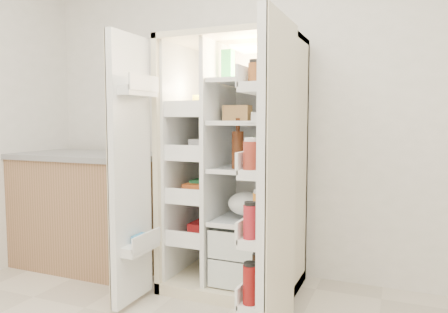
% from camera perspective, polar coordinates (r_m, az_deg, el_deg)
% --- Properties ---
extents(wall_back, '(4.00, 0.02, 2.70)m').
position_cam_1_polar(wall_back, '(3.36, 5.86, 7.14)').
color(wall_back, white).
rests_on(wall_back, floor).
extents(refrigerator, '(0.92, 0.70, 1.80)m').
position_cam_1_polar(refrigerator, '(3.10, 1.97, -3.89)').
color(refrigerator, beige).
rests_on(refrigerator, floor).
extents(freezer_door, '(0.15, 0.40, 1.72)m').
position_cam_1_polar(freezer_door, '(2.79, -12.43, -1.93)').
color(freezer_door, white).
rests_on(freezer_door, floor).
extents(fridge_door, '(0.17, 0.58, 1.72)m').
position_cam_1_polar(fridge_door, '(2.29, 6.75, -3.90)').
color(fridge_door, white).
rests_on(fridge_door, floor).
extents(kitchen_counter, '(1.30, 0.69, 0.95)m').
position_cam_1_polar(kitchen_counter, '(3.75, -17.61, -6.75)').
color(kitchen_counter, '#9D6F4E').
rests_on(kitchen_counter, floor).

